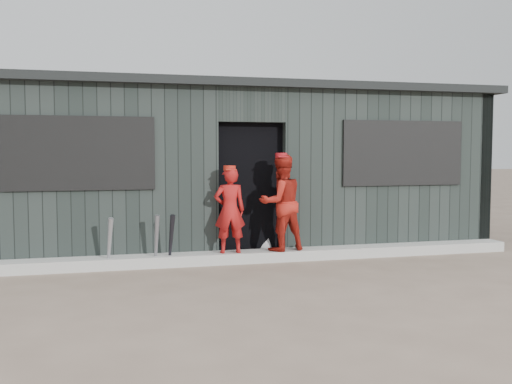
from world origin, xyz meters
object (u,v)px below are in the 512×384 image
object	(u,v)px
bat_mid	(156,241)
player_red_left	(230,210)
player_red_right	(281,203)
bat_left	(109,244)
bat_right	(171,240)
player_grey_back	(265,219)
dugout	(231,168)

from	to	relation	value
bat_mid	player_red_left	world-z (taller)	player_red_left
bat_mid	player_red_right	distance (m)	1.84
bat_mid	player_red_right	xyz separation A→B (m)	(1.78, 0.05, 0.48)
player_red_left	player_red_right	xyz separation A→B (m)	(0.76, 0.02, 0.09)
bat_left	bat_right	distance (m)	0.81
bat_mid	player_red_right	world-z (taller)	player_red_right
player_red_right	player_grey_back	bearing A→B (deg)	-90.18
bat_right	player_grey_back	distance (m)	1.59
bat_left	player_grey_back	size ratio (longest dim) A/B	0.67
bat_mid	dugout	distance (m)	2.44
bat_mid	bat_right	world-z (taller)	same
bat_right	dugout	bearing A→B (deg)	55.50
bat_left	dugout	distance (m)	2.87
player_red_left	bat_mid	bearing A→B (deg)	4.47
bat_left	player_red_right	world-z (taller)	player_red_right
bat_mid	player_grey_back	size ratio (longest dim) A/B	0.67
bat_mid	dugout	xyz separation A→B (m)	(1.41, 1.77, 0.92)
bat_right	dugout	size ratio (longest dim) A/B	0.09
player_red_right	player_red_left	bearing A→B (deg)	-10.89
player_red_left	bat_left	bearing A→B (deg)	5.00
bat_mid	player_grey_back	world-z (taller)	player_grey_back
bat_left	player_red_left	size ratio (longest dim) A/B	0.60
bat_right	dugout	world-z (taller)	dugout
bat_mid	dugout	size ratio (longest dim) A/B	0.09
bat_mid	player_grey_back	xyz separation A→B (m)	(1.67, 0.55, 0.18)
bat_mid	player_red_left	size ratio (longest dim) A/B	0.60
bat_left	player_grey_back	bearing A→B (deg)	14.43
bat_mid	bat_right	size ratio (longest dim) A/B	0.99
player_red_left	player_red_right	bearing A→B (deg)	-176.00
player_grey_back	dugout	size ratio (longest dim) A/B	0.13
player_grey_back	dugout	xyz separation A→B (m)	(-0.26, 1.21, 0.74)
bat_left	player_grey_back	world-z (taller)	player_grey_back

